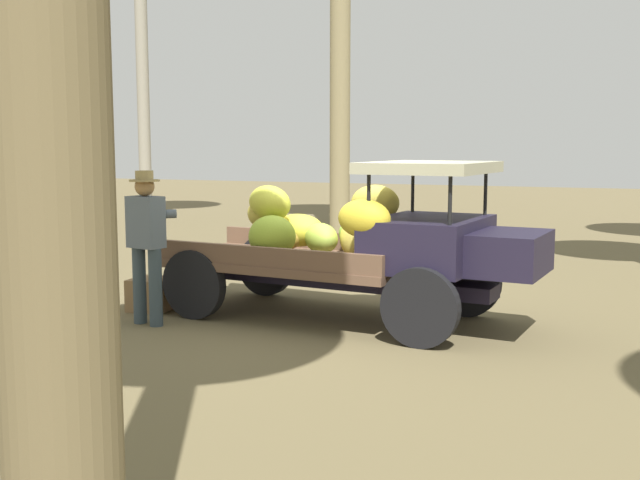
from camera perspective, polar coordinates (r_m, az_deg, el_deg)
The scene contains 4 objects.
ground_plane at distance 9.09m, azimuth 1.94°, elevation -5.83°, with size 60.00×60.00×0.00m, color brown.
truck at distance 8.79m, azimuth 3.22°, elevation -0.31°, with size 4.56×2.08×1.85m.
farmer at distance 8.81m, azimuth -12.80°, elevation 0.19°, with size 0.53×0.49×1.75m.
wooden_crate at distance 9.71m, azimuth -12.42°, elevation -3.96°, with size 0.49×0.47×0.39m, color olive.
Camera 1 is at (3.06, -8.31, 2.04)m, focal length 42.95 mm.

